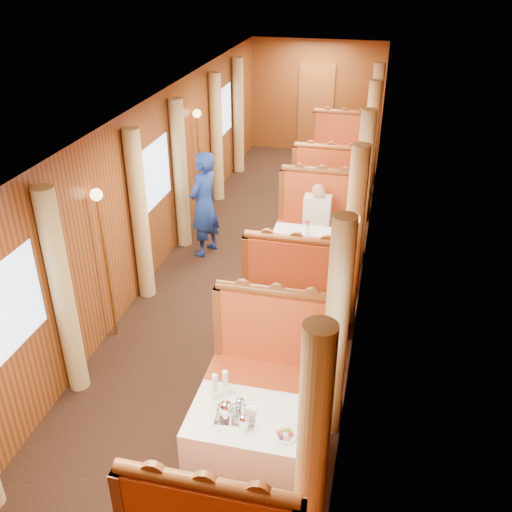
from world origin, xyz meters
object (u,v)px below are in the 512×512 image
(tea_tray, at_px, (235,415))
(rose_vase_mid, at_px, (307,225))
(fruit_plate, at_px, (285,435))
(banquette_mid_fwd, at_px, (296,295))
(banquette_mid_aft, at_px, (318,227))
(steward, at_px, (204,204))
(passenger, at_px, (317,215))
(banquette_far_aft, at_px, (340,155))
(teapot_right, at_px, (244,424))
(table_far, at_px, (335,175))
(teapot_back, at_px, (240,407))
(table_mid, at_px, (308,260))
(banquette_near_aft, at_px, (273,370))
(rose_vase_far, at_px, (336,147))
(table_near, at_px, (249,447))
(teapot_left, at_px, (226,413))
(banquette_far_fwd, at_px, (329,192))

(tea_tray, relative_size, rose_vase_mid, 0.94)
(tea_tray, distance_m, fruit_plate, 0.47)
(banquette_mid_fwd, relative_size, banquette_mid_aft, 1.00)
(steward, distance_m, passenger, 1.71)
(rose_vase_mid, xyz_separation_m, passenger, (0.03, 0.78, -0.19))
(banquette_far_aft, xyz_separation_m, teapot_right, (-0.01, -8.17, 0.39))
(table_far, distance_m, teapot_back, 6.98)
(table_mid, distance_m, banquette_far_aft, 4.51)
(banquette_mid_fwd, bearing_deg, banquette_mid_aft, 90.00)
(banquette_near_aft, xyz_separation_m, rose_vase_far, (-0.02, 5.97, 0.50))
(banquette_near_aft, height_order, tea_tray, banquette_near_aft)
(table_mid, bearing_deg, rose_vase_far, 90.32)
(table_mid, distance_m, steward, 1.85)
(table_mid, xyz_separation_m, tea_tray, (-0.11, -3.53, 0.38))
(table_near, height_order, table_mid, same)
(teapot_left, bearing_deg, table_near, 41.77)
(banquette_near_aft, distance_m, passenger, 3.26)
(table_mid, bearing_deg, passenger, 90.00)
(teapot_back, relative_size, rose_vase_mid, 0.39)
(banquette_far_fwd, bearing_deg, tea_tray, -91.08)
(banquette_mid_fwd, xyz_separation_m, rose_vase_far, (-0.02, 4.50, 0.50))
(teapot_right, xyz_separation_m, teapot_back, (-0.08, 0.19, -0.00))
(banquette_mid_fwd, height_order, rose_vase_far, banquette_mid_fwd)
(table_near, relative_size, tea_tray, 3.09)
(banquette_near_aft, distance_m, teapot_right, 1.23)
(passenger, bearing_deg, steward, -173.34)
(table_far, distance_m, tea_tray, 7.04)
(table_far, bearing_deg, teapot_back, -90.73)
(banquette_far_fwd, relative_size, steward, 0.81)
(banquette_far_fwd, height_order, rose_vase_far, banquette_far_fwd)
(banquette_far_fwd, bearing_deg, steward, -131.46)
(table_far, distance_m, passenger, 2.76)
(table_near, height_order, passenger, passenger)
(teapot_right, relative_size, rose_vase_mid, 0.41)
(table_near, height_order, teapot_left, teapot_left)
(table_far, distance_m, rose_vase_far, 0.55)
(banquette_far_aft, relative_size, rose_vase_mid, 3.72)
(banquette_mid_fwd, height_order, steward, steward)
(fruit_plate, xyz_separation_m, steward, (-2.04, 4.22, 0.06))
(teapot_left, relative_size, teapot_right, 1.25)
(table_far, relative_size, banquette_far_aft, 0.78)
(banquette_far_fwd, distance_m, teapot_left, 6.08)
(table_mid, xyz_separation_m, teapot_right, (-0.01, -3.65, 0.43))
(teapot_back, xyz_separation_m, passenger, (0.09, 4.23, -0.07))
(banquette_mid_fwd, relative_size, passenger, 1.76)
(banquette_mid_aft, distance_m, teapot_left, 4.62)
(banquette_mid_fwd, bearing_deg, rose_vase_mid, 91.67)
(banquette_far_fwd, relative_size, banquette_far_aft, 1.00)
(banquette_near_aft, relative_size, table_mid, 1.28)
(teapot_right, xyz_separation_m, rose_vase_mid, (-0.02, 3.63, 0.12))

